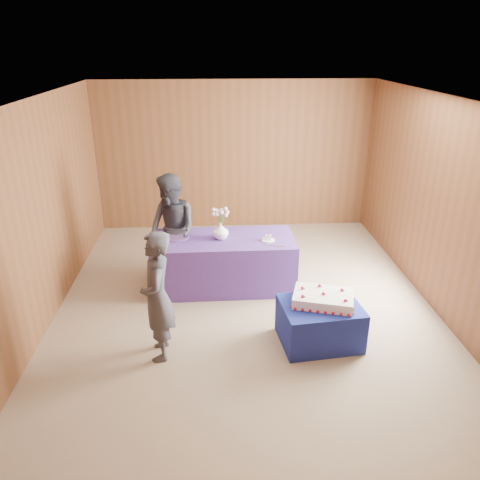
{
  "coord_description": "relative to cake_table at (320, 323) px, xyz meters",
  "views": [
    {
      "loc": [
        -0.4,
        -5.46,
        3.3
      ],
      "look_at": [
        -0.07,
        0.1,
        0.92
      ],
      "focal_mm": 35.0,
      "sensor_mm": 36.0,
      "label": 1
    }
  ],
  "objects": [
    {
      "name": "vase",
      "position": [
        -1.12,
        1.44,
        0.62
      ],
      "size": [
        0.27,
        0.27,
        0.23
      ],
      "primitive_type": "imported",
      "rotation": [
        0.0,
        0.0,
        0.27
      ],
      "color": "white",
      "rests_on": "serving_table"
    },
    {
      "name": "flower_spray",
      "position": [
        -1.12,
        1.44,
        0.89
      ],
      "size": [
        0.24,
        0.25,
        0.19
      ],
      "color": "#2A6A2E",
      "rests_on": "vase"
    },
    {
      "name": "serving_table",
      "position": [
        -1.08,
        1.45,
        0.12
      ],
      "size": [
        2.01,
        0.92,
        0.75
      ],
      "primitive_type": "cube",
      "rotation": [
        0.0,
        0.0,
        0.01
      ],
      "color": "#5A3594",
      "rests_on": "ground"
    },
    {
      "name": "ground",
      "position": [
        -0.81,
        0.87,
        -0.25
      ],
      "size": [
        6.0,
        6.0,
        0.0
      ],
      "primitive_type": "plane",
      "color": "gray",
      "rests_on": "ground"
    },
    {
      "name": "cake_table",
      "position": [
        0.0,
        0.0,
        0.0
      ],
      "size": [
        0.97,
        0.8,
        0.5
      ],
      "primitive_type": "cube",
      "rotation": [
        0.0,
        0.0,
        0.12
      ],
      "color": "navy",
      "rests_on": "ground"
    },
    {
      "name": "knife",
      "position": [
        -0.41,
        1.14,
        0.5
      ],
      "size": [
        0.26,
        0.08,
        0.0
      ],
      "primitive_type": "cube",
      "rotation": [
        0.0,
        0.0,
        -0.23
      ],
      "color": "#B1B0B5",
      "rests_on": "serving_table"
    },
    {
      "name": "plate",
      "position": [
        -0.47,
        1.33,
        0.51
      ],
      "size": [
        0.24,
        0.24,
        0.01
      ],
      "primitive_type": "cylinder",
      "rotation": [
        0.0,
        0.0,
        -0.36
      ],
      "color": "silver",
      "rests_on": "serving_table"
    },
    {
      "name": "room_shell",
      "position": [
        -0.81,
        0.87,
        1.55
      ],
      "size": [
        5.04,
        6.04,
        2.72
      ],
      "color": "brown",
      "rests_on": "ground"
    },
    {
      "name": "guest_left",
      "position": [
        -1.84,
        -0.13,
        0.5
      ],
      "size": [
        0.4,
        0.57,
        1.5
      ],
      "primitive_type": "imported",
      "rotation": [
        0.0,
        0.0,
        -1.49
      ],
      "color": "#363640",
      "rests_on": "ground"
    },
    {
      "name": "cake_slice",
      "position": [
        -0.47,
        1.33,
        0.55
      ],
      "size": [
        0.08,
        0.07,
        0.09
      ],
      "rotation": [
        0.0,
        0.0,
        -0.14
      ],
      "color": "white",
      "rests_on": "plate"
    },
    {
      "name": "platter",
      "position": [
        -1.74,
        1.52,
        0.51
      ],
      "size": [
        0.43,
        0.43,
        0.02
      ],
      "primitive_type": "cylinder",
      "rotation": [
        0.0,
        0.0,
        0.27
      ],
      "color": "#764F9F",
      "rests_on": "serving_table"
    },
    {
      "name": "guest_right",
      "position": [
        -1.81,
        1.64,
        0.56
      ],
      "size": [
        0.97,
        1.0,
        1.62
      ],
      "primitive_type": "imported",
      "rotation": [
        0.0,
        0.0,
        -0.91
      ],
      "color": "#31323B",
      "rests_on": "ground"
    },
    {
      "name": "sheet_cake",
      "position": [
        0.03,
        0.04,
        0.31
      ],
      "size": [
        0.81,
        0.66,
        0.16
      ],
      "rotation": [
        0.0,
        0.0,
        -0.28
      ],
      "color": "white",
      "rests_on": "cake_table"
    }
  ]
}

